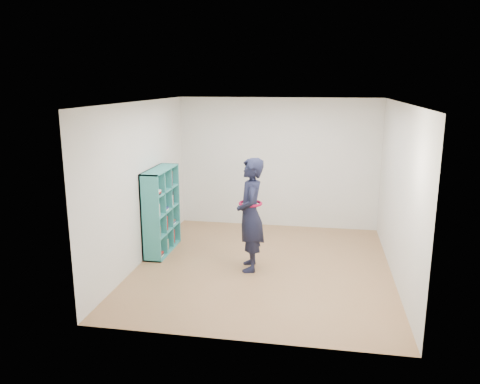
# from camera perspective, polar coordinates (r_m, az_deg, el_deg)

# --- Properties ---
(floor) EXTENTS (4.50, 4.50, 0.00)m
(floor) POSITION_cam_1_polar(r_m,az_deg,el_deg) (7.63, 2.84, -9.04)
(floor) COLOR #986C45
(floor) RESTS_ON ground
(ceiling) EXTENTS (4.50, 4.50, 0.00)m
(ceiling) POSITION_cam_1_polar(r_m,az_deg,el_deg) (7.06, 3.09, 10.87)
(ceiling) COLOR white
(ceiling) RESTS_ON wall_back
(wall_left) EXTENTS (0.02, 4.50, 2.60)m
(wall_left) POSITION_cam_1_polar(r_m,az_deg,el_deg) (7.73, -11.92, 1.09)
(wall_left) COLOR silver
(wall_left) RESTS_ON floor
(wall_right) EXTENTS (0.02, 4.50, 2.60)m
(wall_right) POSITION_cam_1_polar(r_m,az_deg,el_deg) (7.28, 18.79, -0.10)
(wall_right) COLOR silver
(wall_right) RESTS_ON floor
(wall_back) EXTENTS (4.00, 0.02, 2.60)m
(wall_back) POSITION_cam_1_polar(r_m,az_deg,el_deg) (9.43, 4.65, 3.51)
(wall_back) COLOR silver
(wall_back) RESTS_ON floor
(wall_front) EXTENTS (4.00, 0.02, 2.60)m
(wall_front) POSITION_cam_1_polar(r_m,az_deg,el_deg) (5.09, -0.18, -5.00)
(wall_front) COLOR silver
(wall_front) RESTS_ON floor
(bookshelf) EXTENTS (0.32, 1.10, 1.47)m
(bookshelf) POSITION_cam_1_polar(r_m,az_deg,el_deg) (8.18, -9.75, -2.35)
(bookshelf) COLOR teal
(bookshelf) RESTS_ON floor
(person) EXTENTS (0.54, 0.71, 1.78)m
(person) POSITION_cam_1_polar(r_m,az_deg,el_deg) (7.25, 1.28, -2.77)
(person) COLOR black
(person) RESTS_ON floor
(smartphone) EXTENTS (0.03, 0.10, 0.13)m
(smartphone) POSITION_cam_1_polar(r_m,az_deg,el_deg) (7.28, 0.09, -1.75)
(smartphone) COLOR silver
(smartphone) RESTS_ON person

